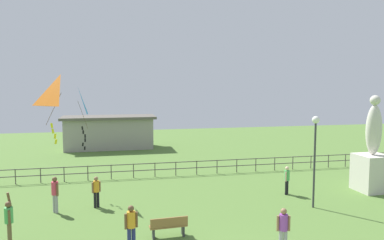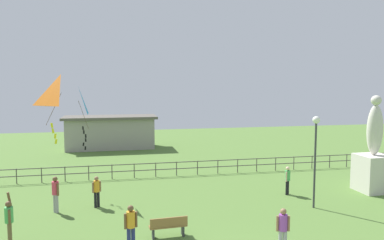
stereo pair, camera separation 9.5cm
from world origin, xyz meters
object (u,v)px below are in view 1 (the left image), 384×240
person_1 (287,178)px  person_5 (283,227)px  person_3 (55,192)px  kite_3 (78,103)px  park_bench (169,226)px  statue_monument (372,161)px  person_4 (96,190)px  lamppost (315,142)px  person_2 (9,219)px  kite_2 (61,94)px  person_0 (131,224)px

person_1 → person_5: bearing=-117.9°
person_3 → kite_3: 4.84m
park_bench → person_3: size_ratio=0.88×
statue_monument → person_1: 5.13m
park_bench → person_4: (-2.93, 4.34, 0.43)m
kite_3 → person_1: bearing=-10.6°
lamppost → kite_3: bearing=159.0°
statue_monument → person_2: (-18.29, -3.26, -0.75)m
statue_monument → kite_2: 17.02m
person_4 → person_5: (6.74, -6.54, 0.05)m
person_2 → person_5: 10.20m
person_4 → park_bench: bearing=-56.0°
kite_3 → kite_2: bearing=-93.4°
lamppost → person_5: bearing=-131.3°
person_3 → person_4: (1.87, 0.36, -0.10)m
statue_monument → person_0: 14.62m
park_bench → person_3: bearing=140.3°
statue_monument → kite_3: 16.68m
person_1 → person_5: (-3.45, -6.52, 0.04)m
person_1 → kite_3: size_ratio=0.46×
statue_monument → person_0: (-13.82, -4.72, -0.77)m
park_bench → kite_3: size_ratio=0.44×
person_0 → person_3: bearing=124.6°
person_2 → person_3: (1.18, 3.33, 0.01)m
person_4 → kite_2: 5.53m
statue_monument → person_4: statue_monument is taller
person_1 → person_2: size_ratio=0.80×
person_4 → person_0: bearing=-74.5°
person_2 → person_3: person_2 is taller
person_2 → statue_monument: bearing=10.1°
lamppost → kite_2: (-11.64, -0.24, 2.37)m
park_bench → kite_2: (-4.11, 1.80, 5.20)m
lamppost → kite_3: (-11.37, 4.36, 1.79)m
person_1 → person_4: person_1 is taller
person_4 → kite_2: bearing=-114.9°
person_0 → kite_3: kite_3 is taller
person_1 → person_3: 12.07m
person_2 → person_5: bearing=-16.3°
statue_monument → kite_3: kite_3 is taller
person_2 → person_4: (3.05, 3.69, -0.09)m
person_0 → person_3: size_ratio=0.97×
person_1 → person_2: bearing=-164.5°
person_4 → kite_2: size_ratio=0.57×
person_0 → person_1: person_0 is taller
person_2 → person_3: bearing=70.5°
statue_monument → person_3: 17.13m
kite_2 → kite_3: size_ratio=0.79×
park_bench → person_3: (-4.80, 3.98, 0.53)m
statue_monument → person_0: size_ratio=3.27×
person_3 → kite_3: kite_3 is taller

